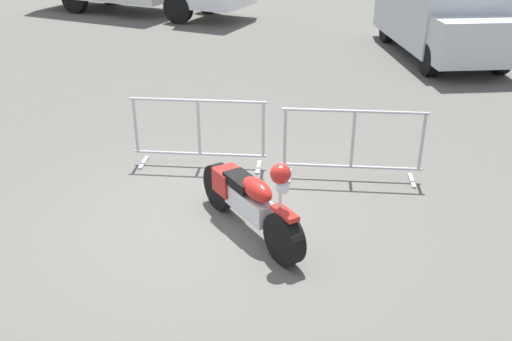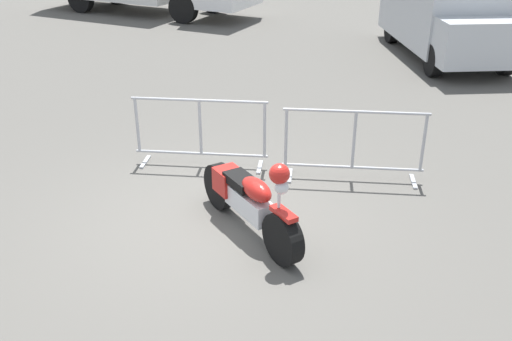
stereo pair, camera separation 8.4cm
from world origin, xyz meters
name	(u,v)px [view 2 (the right image)]	position (x,y,z in m)	size (l,w,h in m)	color
ground_plane	(211,219)	(0.00, 0.00, 0.00)	(120.00, 120.00, 0.00)	#54514C
motorcycle	(249,200)	(0.55, -0.19, 0.45)	(1.57, 1.63, 1.18)	black
crowd_barrier_near	(200,132)	(-0.59, 1.52, 0.55)	(2.02, 0.64, 1.07)	#9EA0A5
crowd_barrier_far	(354,145)	(1.68, 1.52, 0.55)	(2.02, 0.64, 1.07)	#9EA0A5
delivery_van	(445,6)	(3.43, 9.23, 1.24)	(3.29, 5.35, 2.31)	#B2B7BC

